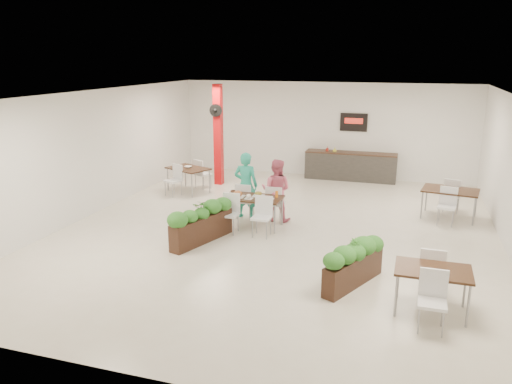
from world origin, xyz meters
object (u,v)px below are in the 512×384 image
(diner_man, at_px, (246,185))
(service_counter, at_px, (350,165))
(main_table, at_px, (253,202))
(side_table_b, at_px, (450,194))
(red_column, at_px, (218,134))
(side_table_c, at_px, (433,276))
(side_table_a, at_px, (188,171))
(planter_right, at_px, (354,260))
(planter_left, at_px, (202,221))
(diner_woman, at_px, (276,190))

(diner_man, bearing_deg, service_counter, -112.58)
(main_table, distance_m, side_table_b, 5.09)
(red_column, height_order, main_table, red_column)
(service_counter, relative_size, side_table_c, 1.85)
(main_table, xyz_separation_m, side_table_c, (4.05, -3.15, -0.01))
(main_table, height_order, side_table_a, same)
(planter_right, bearing_deg, side_table_a, 138.00)
(red_column, bearing_deg, diner_man, -57.32)
(main_table, distance_m, planter_right, 3.73)
(side_table_b, bearing_deg, diner_man, -154.03)
(service_counter, relative_size, planter_left, 1.66)
(service_counter, height_order, side_table_a, service_counter)
(main_table, relative_size, side_table_a, 0.98)
(service_counter, bearing_deg, planter_left, -109.23)
(main_table, relative_size, planter_right, 1.01)
(service_counter, bearing_deg, side_table_b, -49.04)
(side_table_a, distance_m, side_table_c, 8.95)
(red_column, height_order, diner_man, red_column)
(service_counter, relative_size, main_table, 1.85)
(side_table_a, xyz_separation_m, side_table_c, (6.92, -5.67, -0.01))
(red_column, bearing_deg, planter_right, -50.83)
(red_column, bearing_deg, side_table_a, -114.36)
(side_table_b, bearing_deg, planter_left, -137.65)
(red_column, relative_size, side_table_b, 1.92)
(side_table_c, bearing_deg, service_counter, 105.96)
(main_table, height_order, diner_man, diner_man)
(main_table, relative_size, side_table_c, 1.00)
(main_table, xyz_separation_m, planter_left, (-0.75, -1.34, -0.13))
(service_counter, distance_m, diner_woman, 5.07)
(diner_man, height_order, planter_left, diner_man)
(service_counter, xyz_separation_m, main_table, (-1.66, -5.56, 0.14))
(side_table_c, bearing_deg, red_column, 133.63)
(red_column, height_order, side_table_b, red_column)
(diner_man, height_order, planter_right, diner_man)
(diner_man, xyz_separation_m, side_table_a, (-2.49, 1.86, -0.22))
(main_table, bearing_deg, side_table_a, 138.80)
(planter_left, xyz_separation_m, planter_right, (3.49, -1.19, -0.02))
(planter_left, bearing_deg, diner_man, 79.69)
(side_table_c, bearing_deg, planter_left, 160.00)
(planter_right, relative_size, side_table_c, 0.99)
(side_table_a, bearing_deg, main_table, -17.01)
(side_table_b, relative_size, side_table_c, 1.03)
(diner_man, xyz_separation_m, diner_woman, (0.80, 0.00, -0.06))
(planter_right, height_order, side_table_b, side_table_b)
(planter_left, relative_size, side_table_a, 1.09)
(service_counter, xyz_separation_m, side_table_a, (-4.53, -3.04, 0.14))
(main_table, bearing_deg, diner_man, 120.79)
(planter_right, distance_m, side_table_c, 1.46)
(service_counter, bearing_deg, side_table_a, -146.12)
(diner_woman, distance_m, planter_left, 2.33)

